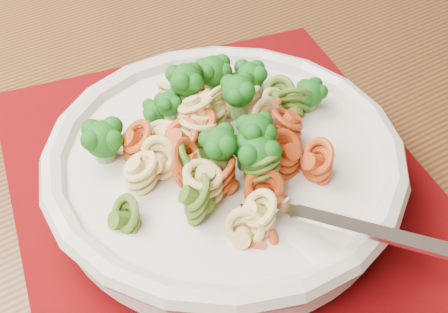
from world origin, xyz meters
The scene contains 5 objects.
dining_table centered at (0.45, 0.57, 0.62)m, with size 1.47×1.25×0.73m.
placemat centered at (0.34, 0.48, 0.73)m, with size 0.42×0.32×0.00m, color #640404.
pasta_bowl centered at (0.32, 0.48, 0.76)m, with size 0.27×0.27×0.05m.
pasta_broccoli_heap centered at (0.32, 0.48, 0.78)m, with size 0.23×0.23×0.06m, color #DCBE6D, non-canonical shape.
fork centered at (0.38, 0.46, 0.78)m, with size 0.19×0.02×0.01m, color silver, non-canonical shape.
Camera 1 is at (0.51, 0.20, 1.10)m, focal length 50.00 mm.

